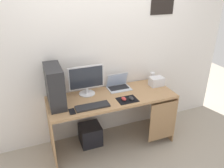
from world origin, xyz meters
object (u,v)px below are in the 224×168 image
Objects in this scene: pc_tower at (55,86)px; cell_phone at (72,112)px; speaker at (152,77)px; subwoofer at (90,134)px; projector at (156,81)px; laptop at (118,85)px; monitor at (86,80)px; mouse_right at (131,98)px; keyboard at (93,106)px; mouse_left at (124,99)px.

cell_phone is (0.14, -0.25, -0.24)m from pc_tower.
speaker reaches higher than subwoofer.
projector is at bearing -1.72° from subwoofer.
pc_tower is 0.93m from laptop.
cell_phone is at bearing -127.66° from monitor.
monitor is 1.04m from projector.
speaker is 1.26m from subwoofer.
cell_phone is at bearing -60.98° from pc_tower.
cell_phone is at bearing -168.41° from projector.
projector is (1.02, -0.10, -0.14)m from monitor.
laptop is at bearing 8.85° from pc_tower.
laptop is 0.38m from mouse_right.
speaker is at bearing 6.93° from pc_tower.
cell_phone reaches higher than subwoofer.
cell_phone is (-0.75, -0.39, -0.04)m from laptop.
laptop reaches higher than keyboard.
pc_tower reaches higher than laptop.
subwoofer is at bearing -172.97° from speaker.
laptop is at bearing 93.40° from mouse_right.
projector reaches higher than cell_phone.
monitor is 4.96× the size of mouse_left.
projector is at bearing -97.13° from speaker.
pc_tower reaches higher than cell_phone.
pc_tower is 0.97m from mouse_right.
cell_phone is (-1.31, -0.27, -0.06)m from projector.
mouse_right is (0.92, -0.24, -0.23)m from pc_tower.
cell_phone is at bearing -176.62° from keyboard.
mouse_left is 1.00× the size of mouse_right.
pc_tower is at bearing -179.27° from projector.
projector is 1.54× the size of cell_phone.
projector is 1.34m from cell_phone.
laptop is 0.36m from mouse_left.
speaker reaches higher than cell_phone.
pc_tower is 1.49m from speaker.
projector is 1.08m from keyboard.
speaker is 0.70× the size of projector.
subwoofer is at bearing 146.51° from mouse_left.
projector is 0.68× the size of subwoofer.
monitor reaches higher than projector.
laptop is 0.82m from subwoofer.
speaker is at bearing 7.03° from subwoofer.
mouse_right is 0.74× the size of cell_phone.
subwoofer is (-0.00, -0.07, -0.83)m from monitor.
monitor is at bearing 52.34° from cell_phone.
projector is at bearing -12.28° from laptop.
cell_phone is (-0.68, -0.04, -0.02)m from mouse_left.
mouse_right is (0.52, -0.01, 0.01)m from keyboard.
mouse_right is at bearing -36.43° from monitor.
mouse_left reaches higher than keyboard.
monitor reaches higher than mouse_left.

